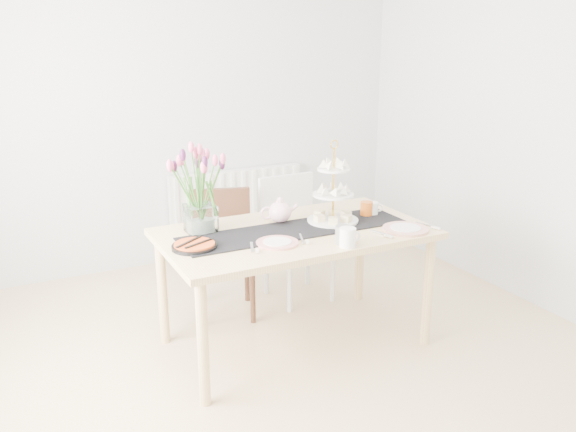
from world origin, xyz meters
name	(u,v)px	position (x,y,z in m)	size (l,w,h in m)	color
room_shell	(307,157)	(0.00, 0.00, 1.30)	(4.50, 4.50, 4.50)	tan
radiator	(237,203)	(0.50, 2.19, 0.45)	(1.20, 0.08, 0.60)	white
dining_table	(295,242)	(0.19, 0.49, 0.67)	(1.60, 0.90, 0.75)	tan
chair_brown	(222,243)	(-0.03, 1.16, 0.49)	(0.53, 0.53, 0.85)	#3C2215
chair_white	(293,228)	(0.53, 1.17, 0.52)	(0.46, 0.46, 0.89)	silver
table_runner	(295,230)	(0.19, 0.49, 0.75)	(1.40, 0.35, 0.01)	black
tulip_vase	(199,177)	(-0.32, 0.71, 1.08)	(0.61, 0.61, 0.52)	silver
cake_stand	(333,202)	(0.47, 0.52, 0.88)	(0.32, 0.32, 0.47)	gold
teapot	(280,212)	(0.17, 0.66, 0.82)	(0.23, 0.19, 0.15)	white
cream_jug	(372,209)	(0.78, 0.55, 0.79)	(0.08, 0.08, 0.08)	white
tart_tin	(194,246)	(-0.45, 0.46, 0.76)	(0.25, 0.25, 0.03)	black
mug_grey	(343,235)	(0.32, 0.16, 0.80)	(0.09, 0.09, 0.10)	slate
mug_white	(348,237)	(0.31, 0.10, 0.80)	(0.09, 0.09, 0.11)	white
mug_orange	(366,209)	(0.74, 0.54, 0.80)	(0.08, 0.08, 0.09)	orange
plate_left	(277,243)	(-0.01, 0.32, 0.76)	(0.24, 0.24, 0.01)	silver
plate_right	(405,229)	(0.78, 0.19, 0.76)	(0.28, 0.28, 0.01)	silver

